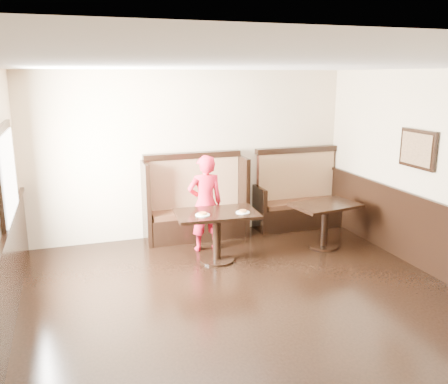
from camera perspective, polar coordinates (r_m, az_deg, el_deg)
name	(u,v)px	position (r m, az deg, el deg)	size (l,w,h in m)	color
ground	(274,331)	(5.41, 6.09, -16.33)	(7.00, 7.00, 0.00)	black
room_shell	(240,268)	(5.24, 1.98, -9.12)	(7.00, 7.00, 7.00)	#CAB392
booth_main	(195,207)	(8.09, -3.49, -1.84)	(1.75, 0.72, 1.45)	black
booth_neighbor	(298,201)	(8.79, 8.89, -1.02)	(1.65, 0.72, 1.45)	black
table_main	(217,224)	(7.01, -0.88, -3.84)	(1.24, 0.83, 0.76)	black
table_neighbor	(325,215)	(7.78, 12.05, -2.70)	(1.13, 0.84, 0.72)	black
child	(205,203)	(7.42, -2.27, -1.36)	(0.56, 0.37, 1.53)	red
pizza_plate_left	(203,214)	(6.82, -2.59, -2.68)	(0.21, 0.21, 0.04)	white
pizza_plate_right	(243,212)	(6.94, 2.28, -2.39)	(0.20, 0.20, 0.04)	white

